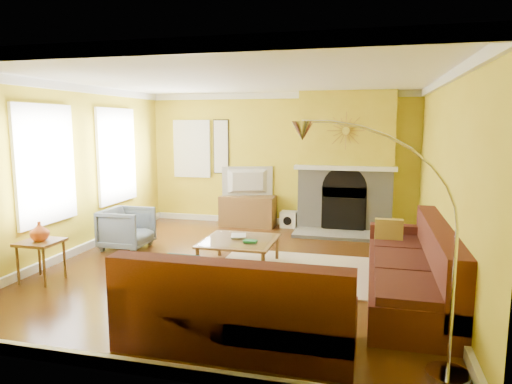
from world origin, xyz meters
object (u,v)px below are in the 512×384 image
(armchair, at_px, (127,228))
(side_table, at_px, (42,261))
(sectional_sofa, at_px, (309,262))
(media_console, at_px, (248,211))
(arc_lamp, at_px, (381,251))
(coffee_table, at_px, (239,253))

(armchair, height_order, side_table, armchair)
(sectional_sofa, bearing_deg, media_console, 115.44)
(media_console, height_order, arc_lamp, arc_lamp)
(coffee_table, distance_m, media_console, 2.74)
(side_table, bearing_deg, sectional_sofa, 3.90)
(armchair, distance_m, arc_lamp, 5.04)
(sectional_sofa, xyz_separation_m, coffee_table, (-1.15, 1.00, -0.24))
(sectional_sofa, relative_size, armchair, 4.61)
(armchair, bearing_deg, media_console, -34.64)
(coffee_table, height_order, side_table, side_table)
(media_console, distance_m, armchair, 2.66)
(side_table, bearing_deg, arc_lamp, -15.71)
(media_console, bearing_deg, coffee_table, -77.46)
(media_console, height_order, armchair, armchair)
(coffee_table, distance_m, arc_lamp, 3.23)
(sectional_sofa, relative_size, side_table, 6.32)
(coffee_table, height_order, arc_lamp, arc_lamp)
(sectional_sofa, distance_m, side_table, 3.54)
(sectional_sofa, bearing_deg, side_table, -176.10)
(arc_lamp, bearing_deg, coffee_table, 128.29)
(coffee_table, xyz_separation_m, side_table, (-2.38, -1.24, 0.07))
(sectional_sofa, bearing_deg, coffee_table, 139.12)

